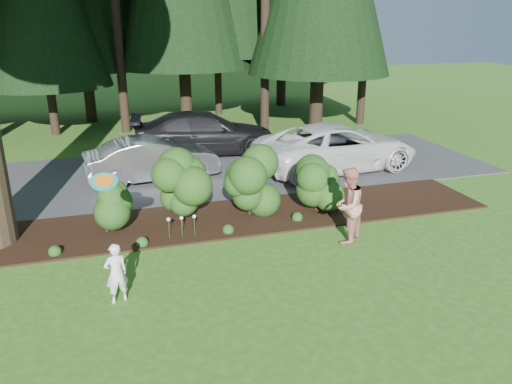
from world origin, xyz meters
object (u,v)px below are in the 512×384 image
at_px(car_silver_wagon, 153,159).
at_px(car_dark_suv, 205,133).
at_px(child, 116,273).
at_px(frisbee, 104,181).
at_px(car_white_suv, 337,147).
at_px(adult, 348,205).

bearing_deg(car_silver_wagon, car_dark_suv, -46.58).
bearing_deg(child, frisbee, -97.74).
distance_m(car_silver_wagon, car_white_suv, 6.07).
height_order(car_white_suv, adult, adult).
height_order(car_silver_wagon, frisbee, frisbee).
bearing_deg(car_dark_suv, car_silver_wagon, 146.80).
height_order(car_silver_wagon, car_white_suv, car_white_suv).
xyz_separation_m(child, frisbee, (-0.05, 0.31, 1.65)).
height_order(car_dark_suv, child, car_dark_suv).
relative_size(car_white_suv, car_dark_suv, 1.04).
relative_size(car_white_suv, frisbee, 11.55).
relative_size(car_silver_wagon, child, 3.54).
bearing_deg(car_white_suv, car_silver_wagon, 76.99).
xyz_separation_m(car_white_suv, frisbee, (-7.41, -6.12, 1.42)).
bearing_deg(adult, car_silver_wagon, -98.10).
distance_m(car_white_suv, child, 9.79).
bearing_deg(child, car_dark_suv, -126.37).
bearing_deg(frisbee, car_dark_suv, 69.26).
distance_m(car_dark_suv, adult, 8.76).
xyz_separation_m(car_white_suv, adult, (-2.21, -5.25, 0.08)).
relative_size(car_silver_wagon, car_white_suv, 0.74).
relative_size(car_dark_suv, adult, 3.02).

